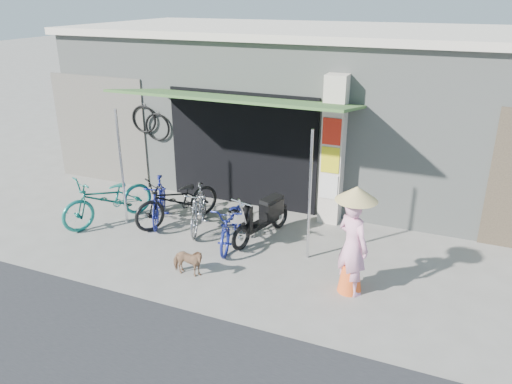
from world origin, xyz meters
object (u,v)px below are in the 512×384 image
at_px(bike_navy, 232,223).
at_px(street_dog, 188,262).
at_px(bike_blue, 159,201).
at_px(bike_silver, 199,208).
at_px(nun, 353,241).
at_px(bike_black, 178,200).
at_px(bike_teal, 108,199).
at_px(moped, 263,217).

bearing_deg(bike_navy, street_dog, -110.90).
bearing_deg(bike_navy, bike_blue, 157.57).
distance_m(bike_blue, bike_silver, 0.92).
bearing_deg(nun, bike_silver, 15.18).
relative_size(bike_blue, bike_black, 0.80).
bearing_deg(bike_blue, street_dog, -69.35).
bearing_deg(nun, bike_teal, 26.09).
bearing_deg(bike_black, moped, 29.82).
distance_m(bike_blue, street_dog, 2.30).
bearing_deg(moped, bike_black, -162.21).
xyz_separation_m(bike_blue, nun, (4.21, -1.04, 0.42)).
xyz_separation_m(bike_teal, street_dog, (2.53, -1.20, -0.26)).
bearing_deg(street_dog, nun, -80.52).
xyz_separation_m(bike_blue, bike_black, (0.40, 0.09, 0.04)).
distance_m(bike_navy, nun, 2.55).
bearing_deg(bike_black, bike_navy, 12.16).
relative_size(bike_teal, bike_blue, 1.30).
relative_size(bike_navy, moped, 0.98).
relative_size(bike_blue, street_dog, 2.52).
bearing_deg(street_dog, bike_black, 31.96).
distance_m(moped, nun, 2.35).
distance_m(bike_blue, nun, 4.36).
relative_size(bike_navy, nun, 0.91).
relative_size(bike_silver, street_dog, 2.47).
xyz_separation_m(bike_navy, moped, (0.43, 0.46, 0.01)).
height_order(bike_black, bike_navy, bike_black).
height_order(street_dog, moped, moped).
distance_m(bike_silver, moped, 1.32).
bearing_deg(bike_navy, bike_teal, 169.94).
xyz_separation_m(bike_black, bike_navy, (1.41, -0.41, -0.08)).
bearing_deg(bike_silver, nun, -35.37).
bearing_deg(bike_silver, moped, -11.68).
height_order(bike_teal, street_dog, bike_teal).
distance_m(bike_black, street_dog, 2.12).
bearing_deg(bike_black, street_dog, -26.53).
xyz_separation_m(street_dog, moped, (0.62, 1.77, 0.18)).
bearing_deg(street_dog, bike_navy, -11.65).
bearing_deg(bike_black, nun, 11.64).
relative_size(bike_black, nun, 1.07).
bearing_deg(bike_silver, bike_blue, 162.65).
height_order(bike_teal, bike_blue, bike_teal).
height_order(street_dog, nun, nun).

